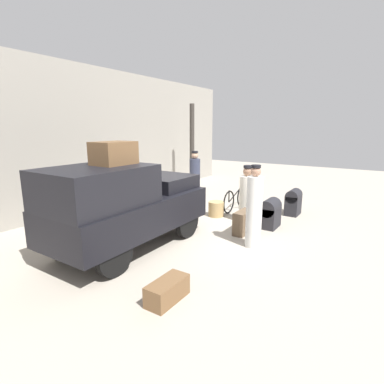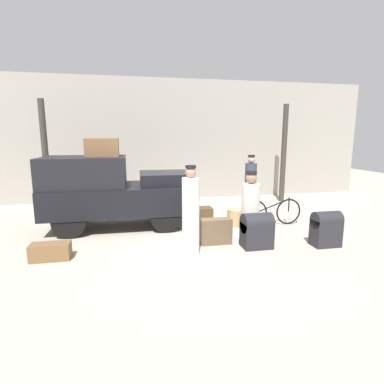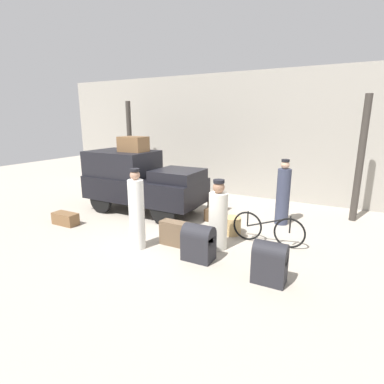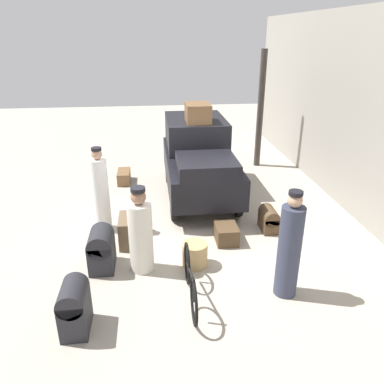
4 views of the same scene
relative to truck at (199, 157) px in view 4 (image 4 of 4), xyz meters
The scene contains 16 objects.
ground_plane 2.20m from the truck, 17.83° to the right, with size 30.00×30.00×0.00m, color #A89E8E.
station_building_facade 4.13m from the truck, 61.87° to the left, with size 16.00×0.15×4.50m.
canopy_pillar_left 3.13m from the truck, 134.47° to the left, with size 0.19×0.19×3.53m.
truck is the anchor object (origin of this frame).
bicycle 4.32m from the truck, ahead, with size 1.70×0.04×0.76m.
wicker_basket 3.39m from the truck, ahead, with size 0.46×0.46×0.44m.
porter_with_bicycle 4.31m from the truck, 11.99° to the left, with size 0.37×0.37×1.82m.
porter_carrying_trunk 2.83m from the truck, 53.98° to the right, with size 0.35×0.35×1.84m.
porter_lifting_near_truck 3.59m from the truck, 23.70° to the right, with size 0.42×0.42×1.60m.
trunk_barrel_dark 3.86m from the truck, 34.40° to the right, with size 0.63×0.44×0.77m.
trunk_wicker_pale 3.01m from the truck, 36.95° to the right, with size 0.71×0.28×0.57m.
suitcase_tan_flat 2.64m from the truck, ahead, with size 0.57×0.44×0.36m.
trunk_umber_medium 2.43m from the truck, 118.54° to the right, with size 0.74×0.34×0.33m.
suitcase_black_upright 2.57m from the truck, 31.01° to the left, with size 0.55×0.33×0.52m.
trunk_large_brown 5.28m from the truck, 26.77° to the right, with size 0.59×0.38×0.78m.
trunk_on_truck_roof 1.11m from the truck, behind, with size 0.81×0.60×0.46m.
Camera 4 is at (7.18, -0.58, 3.96)m, focal length 35.00 mm.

